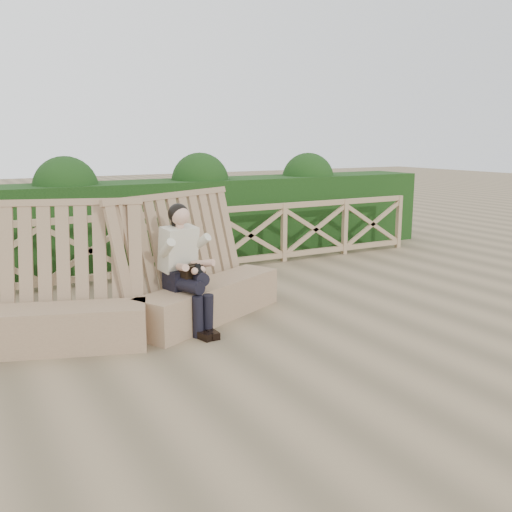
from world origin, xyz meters
TOP-DOWN VIEW (x-y plane):
  - ground at (0.00, 0.00)m, footprint 60.00×60.00m
  - bench at (-1.57, 1.02)m, footprint 4.35×1.65m
  - woman at (-0.93, 0.84)m, footprint 0.51×0.95m
  - guardrail at (0.00, 3.50)m, footprint 10.10×0.09m
  - hedge at (0.00, 4.70)m, footprint 12.00×1.20m

SIDE VIEW (x-z plane):
  - ground at x=0.00m, z-range 0.00..0.00m
  - bench at x=-1.57m, z-range -0.40..1.22m
  - guardrail at x=0.00m, z-range 0.00..1.10m
  - hedge at x=0.00m, z-range 0.00..1.50m
  - woman at x=-0.93m, z-range 0.05..1.57m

